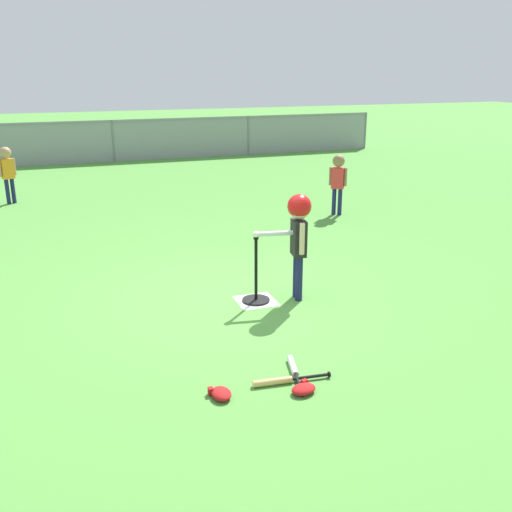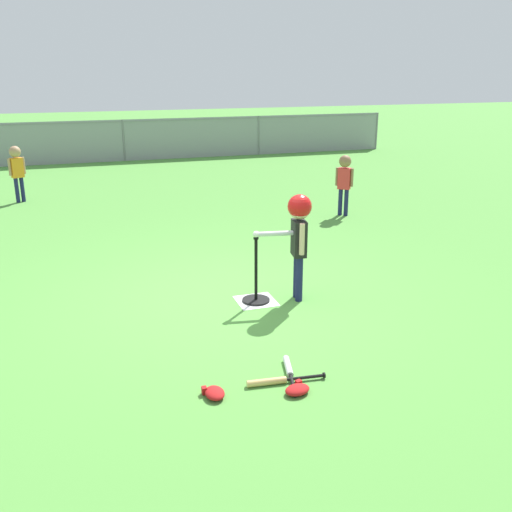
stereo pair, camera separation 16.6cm
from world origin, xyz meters
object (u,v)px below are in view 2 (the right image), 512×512
(batting_tee, at_px, (256,291))
(baseball_on_tee, at_px, (256,234))
(batter_child, at_px, (299,226))
(glove_near_bats, at_px, (297,389))
(glove_by_plate, at_px, (214,393))
(fielder_deep_right, at_px, (17,166))
(spare_bat_silver, at_px, (289,370))
(fielder_near_left, at_px, (344,177))
(spare_bat_wood, at_px, (275,381))

(batting_tee, xyz_separation_m, baseball_on_tee, (0.00, 0.00, 0.68))
(batter_child, xyz_separation_m, glove_near_bats, (-0.77, -1.91, -0.85))
(glove_by_plate, bearing_deg, batter_child, 50.62)
(fielder_deep_right, bearing_deg, spare_bat_silver, -71.79)
(fielder_deep_right, distance_m, glove_by_plate, 8.39)
(fielder_near_left, xyz_separation_m, fielder_deep_right, (-5.61, 2.96, 0.01))
(baseball_on_tee, distance_m, glove_by_plate, 2.20)
(batting_tee, xyz_separation_m, fielder_near_left, (2.75, 3.35, 0.57))
(glove_by_plate, bearing_deg, spare_bat_silver, 13.03)
(batter_child, distance_m, fielder_near_left, 4.12)
(spare_bat_wood, distance_m, glove_near_bats, 0.23)
(batter_child, xyz_separation_m, fielder_deep_right, (-3.34, 6.39, -0.17))
(baseball_on_tee, relative_size, glove_near_bats, 0.29)
(baseball_on_tee, height_order, batter_child, batter_child)
(fielder_near_left, bearing_deg, baseball_on_tee, -129.39)
(baseball_on_tee, distance_m, batter_child, 0.49)
(fielder_near_left, xyz_separation_m, spare_bat_wood, (-3.17, -5.15, -0.67))
(batter_child, bearing_deg, spare_bat_wood, -117.50)
(batting_tee, height_order, spare_bat_wood, batting_tee)
(spare_bat_silver, height_order, spare_bat_wood, same)
(baseball_on_tee, xyz_separation_m, glove_near_bats, (-0.29, -1.99, -0.77))
(batter_child, height_order, glove_near_bats, batter_child)
(batting_tee, relative_size, fielder_deep_right, 0.69)
(batting_tee, bearing_deg, fielder_deep_right, 114.36)
(baseball_on_tee, height_order, spare_bat_silver, baseball_on_tee)
(batting_tee, height_order, glove_near_bats, batting_tee)
(fielder_deep_right, bearing_deg, spare_bat_wood, -73.24)
(glove_by_plate, bearing_deg, glove_near_bats, -13.67)
(batting_tee, xyz_separation_m, spare_bat_silver, (-0.23, -1.66, -0.10))
(batting_tee, height_order, spare_bat_silver, batting_tee)
(spare_bat_wood, bearing_deg, glove_by_plate, -176.68)
(batting_tee, distance_m, fielder_near_left, 4.37)
(glove_near_bats, bearing_deg, spare_bat_wood, 123.35)
(fielder_deep_right, height_order, spare_bat_silver, fielder_deep_right)
(batter_child, relative_size, fielder_deep_right, 1.12)
(batter_child, xyz_separation_m, glove_by_plate, (-1.44, -1.75, -0.85))
(baseball_on_tee, relative_size, fielder_deep_right, 0.07)
(fielder_deep_right, height_order, glove_near_bats, fielder_deep_right)
(fielder_near_left, distance_m, glove_near_bats, 6.18)
(fielder_near_left, distance_m, glove_by_plate, 6.40)
(baseball_on_tee, relative_size, spare_bat_silver, 0.12)
(batting_tee, relative_size, spare_bat_wood, 1.10)
(fielder_near_left, relative_size, glove_near_bats, 4.29)
(batter_child, xyz_separation_m, spare_bat_silver, (-0.71, -1.58, -0.85))
(baseball_on_tee, bearing_deg, glove_by_plate, -117.69)
(fielder_near_left, xyz_separation_m, glove_by_plate, (-3.71, -5.18, -0.66))
(batting_tee, relative_size, spare_bat_silver, 1.22)
(baseball_on_tee, distance_m, fielder_near_left, 4.34)
(fielder_near_left, distance_m, spare_bat_silver, 5.87)
(fielder_deep_right, relative_size, glove_by_plate, 5.02)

